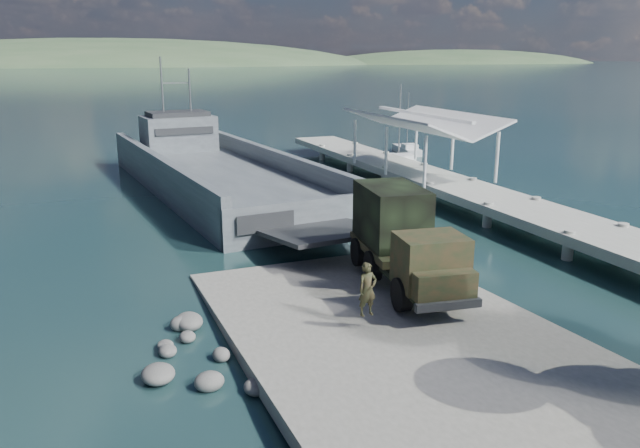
# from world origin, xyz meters

# --- Properties ---
(ground) EXTENTS (1400.00, 1400.00, 0.00)m
(ground) POSITION_xyz_m (0.00, 0.00, 0.00)
(ground) COLOR #1A3F3E
(ground) RESTS_ON ground
(boat_ramp) EXTENTS (10.00, 18.00, 0.50)m
(boat_ramp) POSITION_xyz_m (0.00, -1.00, 0.25)
(boat_ramp) COLOR gray
(boat_ramp) RESTS_ON ground
(shoreline_rocks) EXTENTS (3.20, 5.60, 0.90)m
(shoreline_rocks) POSITION_xyz_m (-6.20, 0.50, 0.00)
(shoreline_rocks) COLOR #5F5F5C
(shoreline_rocks) RESTS_ON ground
(distant_headlands) EXTENTS (1000.00, 240.00, 48.00)m
(distant_headlands) POSITION_xyz_m (50.00, 560.00, 0.00)
(distant_headlands) COLOR #385435
(distant_headlands) RESTS_ON ground
(pier) EXTENTS (6.40, 44.00, 6.10)m
(pier) POSITION_xyz_m (13.00, 18.77, 1.60)
(pier) COLOR #9EA096
(pier) RESTS_ON ground
(landing_craft) EXTENTS (10.87, 32.90, 9.61)m
(landing_craft) POSITION_xyz_m (-0.17, 24.61, 0.79)
(landing_craft) COLOR #4B5159
(landing_craft) RESTS_ON ground
(military_truck) EXTENTS (3.34, 7.81, 3.51)m
(military_truck) POSITION_xyz_m (2.34, 3.10, 2.25)
(military_truck) COLOR black
(military_truck) RESTS_ON boat_ramp
(soldier) EXTENTS (0.68, 0.47, 1.78)m
(soldier) POSITION_xyz_m (-0.72, -0.12, 1.39)
(soldier) COLOR #1D2F1A
(soldier) RESTS_ON boat_ramp
(sailboat_near) EXTENTS (2.13, 5.83, 6.96)m
(sailboat_near) POSITION_xyz_m (15.99, 28.27, 0.37)
(sailboat_near) COLOR white
(sailboat_near) RESTS_ON ground
(sailboat_far) EXTENTS (2.28, 4.98, 5.85)m
(sailboat_far) POSITION_xyz_m (20.23, 34.47, 0.31)
(sailboat_far) COLOR white
(sailboat_far) RESTS_ON ground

